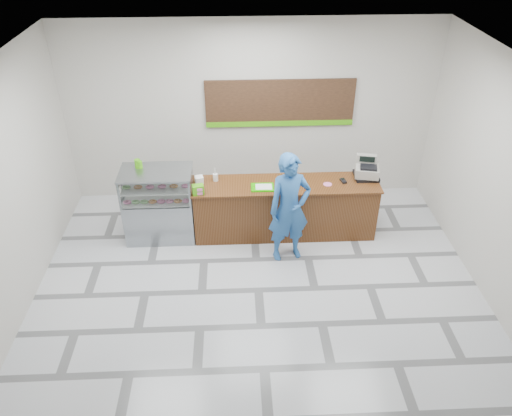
{
  "coord_description": "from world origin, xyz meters",
  "views": [
    {
      "loc": [
        -0.32,
        -5.88,
        5.41
      ],
      "look_at": [
        0.0,
        0.9,
        0.97
      ],
      "focal_mm": 35.0,
      "sensor_mm": 36.0,
      "label": 1
    }
  ],
  "objects_px": {
    "display_case": "(159,204)",
    "cash_register": "(367,170)",
    "customer": "(289,208)",
    "sales_counter": "(285,208)",
    "serving_tray": "(263,187)"
  },
  "relations": [
    {
      "from": "sales_counter",
      "to": "serving_tray",
      "type": "relative_size",
      "value": 8.31
    },
    {
      "from": "display_case",
      "to": "serving_tray",
      "type": "bearing_deg",
      "value": -3.86
    },
    {
      "from": "sales_counter",
      "to": "serving_tray",
      "type": "distance_m",
      "value": 0.68
    },
    {
      "from": "cash_register",
      "to": "sales_counter",
      "type": "bearing_deg",
      "value": -161.53
    },
    {
      "from": "sales_counter",
      "to": "cash_register",
      "type": "height_order",
      "value": "cash_register"
    },
    {
      "from": "sales_counter",
      "to": "customer",
      "type": "distance_m",
      "value": 0.82
    },
    {
      "from": "serving_tray",
      "to": "customer",
      "type": "relative_size",
      "value": 0.2
    },
    {
      "from": "sales_counter",
      "to": "serving_tray",
      "type": "bearing_deg",
      "value": -163.36
    },
    {
      "from": "serving_tray",
      "to": "customer",
      "type": "distance_m",
      "value": 0.7
    },
    {
      "from": "customer",
      "to": "cash_register",
      "type": "bearing_deg",
      "value": 16.95
    },
    {
      "from": "cash_register",
      "to": "customer",
      "type": "bearing_deg",
      "value": -137.64
    },
    {
      "from": "sales_counter",
      "to": "customer",
      "type": "bearing_deg",
      "value": -90.42
    },
    {
      "from": "customer",
      "to": "display_case",
      "type": "bearing_deg",
      "value": 149.27
    },
    {
      "from": "cash_register",
      "to": "customer",
      "type": "distance_m",
      "value": 1.69
    },
    {
      "from": "display_case",
      "to": "cash_register",
      "type": "xyz_separation_m",
      "value": [
        3.66,
        0.17,
        0.5
      ]
    }
  ]
}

